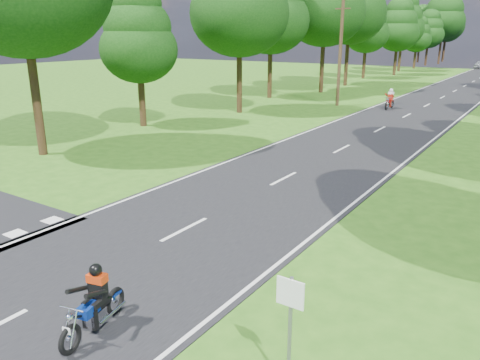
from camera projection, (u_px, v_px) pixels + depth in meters
The scene contains 8 objects.
ground at pixel (134, 256), 11.95m from camera, with size 160.00×160.00×0.00m, color #2C5D15.
main_road at pixel (465, 86), 51.73m from camera, with size 7.00×140.00×0.02m, color black.
road_markings at pixel (461, 87), 50.31m from camera, with size 7.40×140.00×0.01m.
telegraph_pole at pixel (340, 53), 36.19m from camera, with size 1.20×0.26×8.00m.
road_sign at pixel (290, 316), 7.05m from camera, with size 0.45×0.07×2.00m.
rider_near_blue at pixel (92, 300), 8.68m from camera, with size 0.53×1.60×1.34m, color navy, non-canonical shape.
rider_far_red at pixel (390, 99), 35.30m from camera, with size 0.61×1.82×1.52m, color maroon, non-canonical shape.
distant_car at pixel (480, 64), 77.78m from camera, with size 1.58×3.93×1.34m, color #A8ABAF.
Camera 1 is at (8.25, -7.53, 5.40)m, focal length 35.00 mm.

